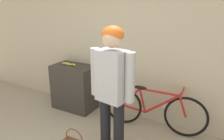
{
  "coord_description": "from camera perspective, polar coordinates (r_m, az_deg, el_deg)",
  "views": [
    {
      "loc": [
        1.37,
        -1.05,
        2.0
      ],
      "look_at": [
        0.19,
        1.1,
        1.22
      ],
      "focal_mm": 35.0,
      "sensor_mm": 36.0,
      "label": 1
    }
  ],
  "objects": [
    {
      "name": "wall_back",
      "position": [
        3.67,
        6.43,
        6.49
      ],
      "size": [
        8.0,
        0.07,
        2.6
      ],
      "color": "beige",
      "rests_on": "ground_plane"
    },
    {
      "name": "side_shelf",
      "position": [
        4.25,
        -9.82,
        -4.43
      ],
      "size": [
        0.8,
        0.47,
        0.85
      ],
      "color": "#38332D",
      "rests_on": "ground_plane"
    },
    {
      "name": "person",
      "position": [
        2.62,
        0.02,
        -3.32
      ],
      "size": [
        0.58,
        0.3,
        1.74
      ],
      "rotation": [
        0.0,
        0.0,
        -0.17
      ],
      "color": "black",
      "rests_on": "ground_plane"
    },
    {
      "name": "bicycle",
      "position": [
        3.59,
        10.54,
        -10.03
      ],
      "size": [
        1.66,
        0.46,
        0.73
      ],
      "rotation": [
        0.0,
        0.0,
        0.1
      ],
      "color": "black",
      "rests_on": "ground_plane"
    },
    {
      "name": "banana",
      "position": [
        4.16,
        -11.17,
        1.54
      ],
      "size": [
        0.34,
        0.1,
        0.04
      ],
      "color": "#EAD64C",
      "rests_on": "side_shelf"
    }
  ]
}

